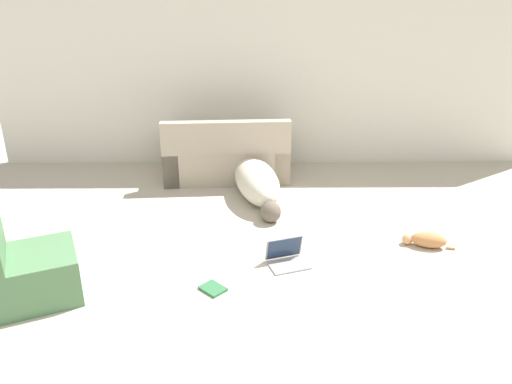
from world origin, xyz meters
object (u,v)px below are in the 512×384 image
object	(u,v)px
dog	(257,182)
side_chair	(31,269)
couch	(227,157)
laptop_open	(286,255)
cat	(426,240)
book_green	(213,289)

from	to	relation	value
dog	side_chair	distance (m)	2.75
couch	laptop_open	xyz separation A→B (m)	(0.65, -2.19, -0.20)
cat	book_green	distance (m)	2.18
cat	dog	bearing A→B (deg)	-20.29
cat	book_green	world-z (taller)	cat
couch	laptop_open	distance (m)	2.30
cat	laptop_open	world-z (taller)	laptop_open
cat	laptop_open	xyz separation A→B (m)	(-1.40, -0.29, 0.00)
book_green	cat	bearing A→B (deg)	19.69
cat	laptop_open	size ratio (longest dim) A/B	1.19
laptop_open	book_green	xyz separation A→B (m)	(-0.65, -0.44, -0.07)
laptop_open	book_green	bearing A→B (deg)	-164.11
dog	cat	world-z (taller)	dog
laptop_open	side_chair	world-z (taller)	side_chair
book_green	side_chair	size ratio (longest dim) A/B	0.32
book_green	dog	bearing A→B (deg)	78.27
laptop_open	side_chair	distance (m)	2.19
couch	dog	world-z (taller)	couch
laptop_open	book_green	world-z (taller)	laptop_open
couch	laptop_open	size ratio (longest dim) A/B	3.87
dog	cat	xyz separation A→B (m)	(1.66, -1.19, -0.14)
cat	book_green	xyz separation A→B (m)	(-2.06, -0.74, -0.06)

